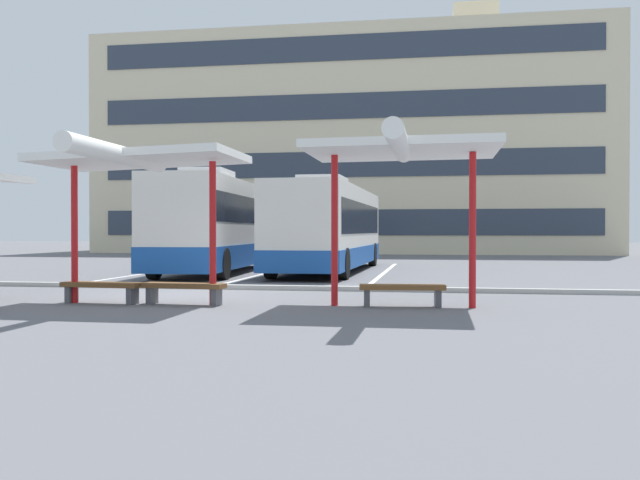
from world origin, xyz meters
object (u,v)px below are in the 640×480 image
Objects in this scene: coach_bus_0 at (217,226)px; coach_bus_1 at (330,229)px; waiting_shelter_1 at (137,162)px; bench_2 at (102,288)px; waiting_shelter_2 at (402,152)px; bench_3 at (184,289)px; bench_4 at (402,290)px.

coach_bus_1 is at bearing 20.89° from coach_bus_0.
coach_bus_1 reaches higher than waiting_shelter_1.
waiting_shelter_1 is 2.50× the size of bench_2.
coach_bus_0 is 2.26× the size of waiting_shelter_2.
waiting_shelter_1 is 0.94× the size of waiting_shelter_2.
coach_bus_0 is 4.21m from coach_bus_1.
coach_bus_1 reaches higher than waiting_shelter_2.
bench_2 is at bearing -178.21° from bench_3.
coach_bus_1 is at bearing 80.50° from waiting_shelter_1.
bench_4 is (6.30, 0.40, -0.00)m from bench_2.
waiting_shelter_2 is at bearing 1.42° from bench_2.
waiting_shelter_1 is 2.79m from bench_3.
waiting_shelter_2 is (5.40, 0.38, 0.13)m from waiting_shelter_1.
coach_bus_0 is at bearing 124.90° from bench_4.
coach_bus_1 is 2.70× the size of waiting_shelter_1.
bench_2 is 1.01× the size of bench_4.
bench_4 is at bearing 4.39° from bench_3.
bench_2 is at bearing -178.58° from waiting_shelter_2.
coach_bus_0 is at bearing 104.34° from bench_3.
bench_4 is (3.31, -11.88, -1.27)m from coach_bus_1.
waiting_shelter_2 is (3.31, -12.12, 1.49)m from coach_bus_1.
coach_bus_1 is (3.93, 1.50, -0.09)m from coach_bus_0.
bench_4 is (5.40, 0.62, -2.62)m from waiting_shelter_1.
coach_bus_1 is 6.79× the size of bench_4.
waiting_shelter_1 is 2.78m from bench_2.
bench_3 is (2.74, -10.72, -1.36)m from coach_bus_0.
coach_bus_1 is 6.73× the size of bench_2.
coach_bus_1 is 12.35m from bench_3.
bench_3 is at bearing -75.66° from coach_bus_0.
coach_bus_0 is at bearing 99.50° from waiting_shelter_1.
bench_2 is (-0.90, 0.22, -2.62)m from waiting_shelter_1.
waiting_shelter_1 reaches higher than bench_4.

